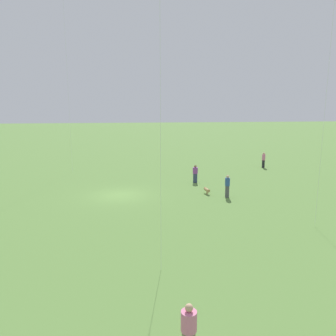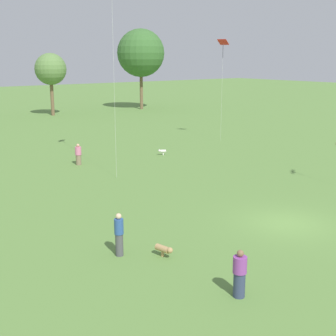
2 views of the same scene
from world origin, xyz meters
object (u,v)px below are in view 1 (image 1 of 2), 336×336
dog_1 (207,190)px  person_0 (264,160)px  person_3 (195,174)px  person_4 (227,186)px  person_1 (189,330)px

dog_1 → person_0: bearing=37.6°
dog_1 → person_3: bearing=80.7°
person_0 → person_4: bearing=80.6°
person_1 → person_3: (-4.94, -21.65, 0.04)m
person_1 → dog_1: 18.20m
person_3 → person_0: bearing=-7.4°
person_4 → person_0: bearing=98.6°
person_0 → dog_1: size_ratio=2.15×
person_1 → person_4: size_ratio=0.89×
person_1 → person_0: bearing=-25.2°
person_4 → dog_1: size_ratio=2.12×
person_3 → person_4: (-1.44, 5.40, 0.09)m
person_3 → dog_1: size_ratio=1.97×
person_0 → person_4: person_0 is taller
person_0 → person_1: size_ratio=1.14×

